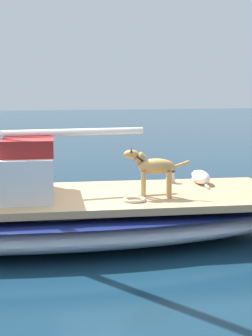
{
  "coord_description": "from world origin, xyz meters",
  "views": [
    {
      "loc": [
        -6.78,
        1.21,
        2.1
      ],
      "look_at": [
        0.0,
        -1.0,
        1.01
      ],
      "focal_mm": 51.24,
      "sensor_mm": 36.0,
      "label": 1
    }
  ],
  "objects_px": {
    "deck_winch": "(171,177)",
    "coiled_rope": "(135,200)",
    "sailboat_main": "(61,217)",
    "dog_tan": "(153,168)",
    "dog_white": "(200,177)"
  },
  "relations": [
    {
      "from": "dog_white",
      "to": "deck_winch",
      "type": "height_order",
      "value": "dog_white"
    },
    {
      "from": "dog_tan",
      "to": "dog_white",
      "type": "bearing_deg",
      "value": -56.02
    },
    {
      "from": "sailboat_main",
      "to": "dog_tan",
      "type": "bearing_deg",
      "value": -114.4
    },
    {
      "from": "dog_tan",
      "to": "sailboat_main",
      "type": "bearing_deg",
      "value": 65.6
    },
    {
      "from": "dog_white",
      "to": "dog_tan",
      "type": "height_order",
      "value": "dog_tan"
    },
    {
      "from": "deck_winch",
      "to": "coiled_rope",
      "type": "distance_m",
      "value": 1.53
    },
    {
      "from": "sailboat_main",
      "to": "coiled_rope",
      "type": "height_order",
      "value": "coiled_rope"
    },
    {
      "from": "deck_winch",
      "to": "sailboat_main",
      "type": "bearing_deg",
      "value": 102.24
    },
    {
      "from": "dog_tan",
      "to": "coiled_rope",
      "type": "xyz_separation_m",
      "value": [
        -0.16,
        0.33,
        -0.4
      ]
    },
    {
      "from": "dog_tan",
      "to": "deck_winch",
      "type": "bearing_deg",
      "value": -35.48
    },
    {
      "from": "deck_winch",
      "to": "dog_tan",
      "type": "bearing_deg",
      "value": 144.52
    },
    {
      "from": "sailboat_main",
      "to": "dog_white",
      "type": "distance_m",
      "value": 2.4
    },
    {
      "from": "sailboat_main",
      "to": "deck_winch",
      "type": "distance_m",
      "value": 2.0
    },
    {
      "from": "sailboat_main",
      "to": "deck_winch",
      "type": "height_order",
      "value": "deck_winch"
    },
    {
      "from": "sailboat_main",
      "to": "dog_tan",
      "type": "xyz_separation_m",
      "value": [
        -0.55,
        -1.22,
        0.75
      ]
    }
  ]
}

